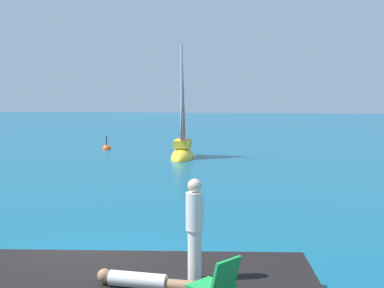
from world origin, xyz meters
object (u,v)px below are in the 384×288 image
object	(u,v)px
sailboat_near	(183,151)
person_standing	(195,226)
person_sunbather	(146,281)
beach_chair	(217,282)
marker_buoy	(107,149)

from	to	relation	value
sailboat_near	person_standing	size ratio (longest dim) A/B	4.15
person_sunbather	person_standing	bearing A→B (deg)	42.89
sailboat_near	person_sunbather	distance (m)	21.04
person_standing	beach_chair	distance (m)	1.43
person_standing	marker_buoy	distance (m)	25.66
sailboat_near	marker_buoy	size ratio (longest dim) A/B	5.95
beach_chair	marker_buoy	size ratio (longest dim) A/B	0.71
sailboat_near	person_standing	distance (m)	20.67
person_sunbather	beach_chair	distance (m)	1.43
person_standing	marker_buoy	xyz separation A→B (m)	(-9.08, 23.95, -1.51)
person_standing	beach_chair	bearing A→B (deg)	124.81
person_sunbather	person_standing	size ratio (longest dim) A/B	1.09
person_standing	beach_chair	xyz separation A→B (m)	(0.49, -1.27, -0.42)
person_sunbather	marker_buoy	xyz separation A→B (m)	(-8.41, 24.46, -0.76)
person_standing	marker_buoy	size ratio (longest dim) A/B	1.43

